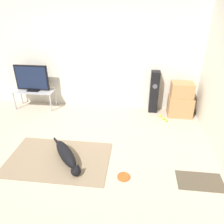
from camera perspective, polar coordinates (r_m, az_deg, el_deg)
ground_plane at (r=4.10m, az=-10.40°, el=-10.71°), size 12.00×12.00×0.00m
wall_back at (r=5.41m, az=-5.27°, el=14.28°), size 8.00×0.06×2.55m
area_rug at (r=4.03m, az=-13.75°, el=-11.83°), size 1.77×1.13×0.01m
dog at (r=3.88m, az=-11.77°, el=-11.02°), size 0.77×0.97×0.24m
frisbee at (r=3.59m, az=3.07°, el=-16.53°), size 0.20×0.20×0.03m
cardboard_box_lower at (r=5.42m, az=17.35°, el=1.43°), size 0.56×0.41×0.47m
cardboard_box_upper at (r=5.27m, az=17.84°, el=5.47°), size 0.50×0.36×0.35m
floor_speaker at (r=5.36m, az=10.94°, el=5.17°), size 0.21×0.21×1.03m
tv_stand at (r=5.83m, az=-19.65°, el=4.75°), size 1.00×0.40×0.47m
tv at (r=5.71m, az=-20.23°, el=8.24°), size 0.83×0.20×0.64m
tennis_ball_by_boxes at (r=5.14m, az=14.02°, el=-2.14°), size 0.07×0.07×0.07m
tennis_ball_near_speaker at (r=5.30m, az=12.39°, el=-0.97°), size 0.07×0.07×0.07m
tennis_ball_loose_on_carpet at (r=5.21m, az=13.27°, el=-1.64°), size 0.07×0.07×0.07m
door_mat at (r=3.79m, az=21.99°, el=-16.41°), size 0.71×0.41×0.01m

